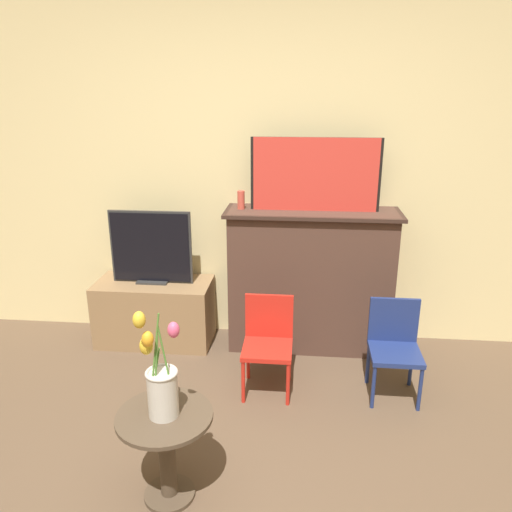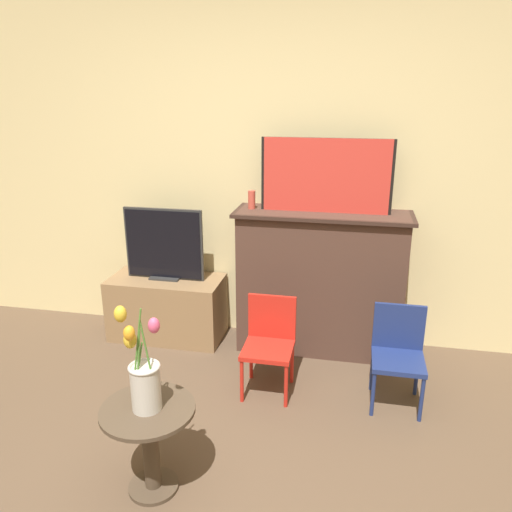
{
  "view_description": "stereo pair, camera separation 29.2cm",
  "coord_description": "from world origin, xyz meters",
  "px_view_note": "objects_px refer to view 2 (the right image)",
  "views": [
    {
      "loc": [
        0.3,
        -1.54,
        1.87
      ],
      "look_at": [
        0.03,
        1.21,
        0.94
      ],
      "focal_mm": 35.0,
      "sensor_mm": 36.0,
      "label": 1
    },
    {
      "loc": [
        0.59,
        -1.5,
        1.87
      ],
      "look_at": [
        0.03,
        1.21,
        0.94
      ],
      "focal_mm": 35.0,
      "sensor_mm": 36.0,
      "label": 2
    }
  ],
  "objects_px": {
    "chair_red": "(269,339)",
    "vase_tulips": "(144,377)",
    "painting": "(326,176)",
    "tv_monitor": "(164,245)",
    "chair_blue": "(398,350)"
  },
  "relations": [
    {
      "from": "tv_monitor",
      "to": "chair_red",
      "type": "distance_m",
      "value": 1.14
    },
    {
      "from": "vase_tulips",
      "to": "tv_monitor",
      "type": "bearing_deg",
      "value": 108.03
    },
    {
      "from": "painting",
      "to": "chair_blue",
      "type": "height_order",
      "value": "painting"
    },
    {
      "from": "chair_red",
      "to": "vase_tulips",
      "type": "distance_m",
      "value": 1.1
    },
    {
      "from": "tv_monitor",
      "to": "chair_red",
      "type": "height_order",
      "value": "tv_monitor"
    },
    {
      "from": "chair_red",
      "to": "vase_tulips",
      "type": "xyz_separation_m",
      "value": [
        -0.41,
        -0.99,
        0.28
      ]
    },
    {
      "from": "chair_blue",
      "to": "vase_tulips",
      "type": "distance_m",
      "value": 1.6
    },
    {
      "from": "chair_blue",
      "to": "chair_red",
      "type": "bearing_deg",
      "value": -178.58
    },
    {
      "from": "tv_monitor",
      "to": "chair_red",
      "type": "xyz_separation_m",
      "value": [
        0.91,
        -0.56,
        -0.4
      ]
    },
    {
      "from": "painting",
      "to": "chair_blue",
      "type": "bearing_deg",
      "value": -48.43
    },
    {
      "from": "painting",
      "to": "tv_monitor",
      "type": "bearing_deg",
      "value": -177.71
    },
    {
      "from": "tv_monitor",
      "to": "chair_blue",
      "type": "height_order",
      "value": "tv_monitor"
    },
    {
      "from": "painting",
      "to": "chair_red",
      "type": "relative_size",
      "value": 1.46
    },
    {
      "from": "tv_monitor",
      "to": "vase_tulips",
      "type": "bearing_deg",
      "value": -71.97
    },
    {
      "from": "painting",
      "to": "vase_tulips",
      "type": "distance_m",
      "value": 1.86
    }
  ]
}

